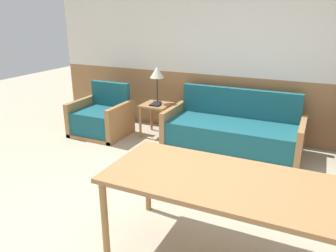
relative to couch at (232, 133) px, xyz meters
name	(u,v)px	position (x,y,z in m)	size (l,w,h in m)	color
ground_plane	(186,222)	(0.08, -2.05, -0.26)	(16.00, 16.00, 0.00)	#B2A58C
wall_back	(251,56)	(0.08, 0.58, 1.09)	(7.20, 0.06, 2.70)	#996B42
couch	(232,133)	(0.00, 0.00, 0.00)	(2.03, 0.86, 0.87)	#9E7042
armchair	(101,119)	(-2.18, -0.32, 0.01)	(0.89, 0.77, 0.85)	#9E7042
side_table	(156,110)	(-1.31, 0.04, 0.18)	(0.46, 0.46, 0.55)	#9E7042
table_lamp	(157,74)	(-1.33, 0.12, 0.79)	(0.23, 0.23, 0.61)	#262628
book_stack	(155,105)	(-1.28, -0.05, 0.30)	(0.16, 0.15, 0.02)	black
dining_table	(238,189)	(0.63, -2.38, 0.42)	(2.13, 0.88, 0.75)	#9E7042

